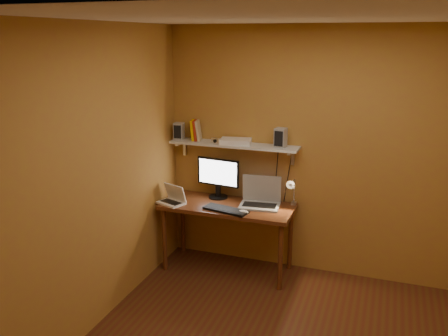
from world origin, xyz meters
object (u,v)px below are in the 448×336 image
at_px(wall_shelf, 234,145).
at_px(keyboard, 226,210).
at_px(desk, 228,212).
at_px(netbook, 173,198).
at_px(laptop, 261,198).
at_px(speaker_left, 179,131).
at_px(mouse, 243,212).
at_px(desk_lamp, 292,189).
at_px(monitor, 218,176).
at_px(router, 236,141).
at_px(shelf_camera, 216,141).
at_px(speaker_right, 281,138).

bearing_deg(wall_shelf, keyboard, -83.16).
relative_size(desk, netbook, 4.24).
height_order(laptop, speaker_left, speaker_left).
distance_m(wall_shelf, netbook, 0.86).
relative_size(mouse, speaker_left, 0.57).
height_order(desk, mouse, mouse).
relative_size(desk, wall_shelf, 1.00).
distance_m(desk, mouse, 0.32).
bearing_deg(desk_lamp, laptop, -176.88).
bearing_deg(speaker_left, desk_lamp, -9.28).
bearing_deg(wall_shelf, monitor, -176.97).
distance_m(monitor, desk_lamp, 0.84).
bearing_deg(router, shelf_camera, -164.64).
bearing_deg(netbook, keyboard, 17.86).
distance_m(keyboard, speaker_right, 0.93).
bearing_deg(speaker_right, monitor, -171.53).
xyz_separation_m(desk_lamp, shelf_camera, (-0.84, 0.00, 0.45)).
distance_m(wall_shelf, router, 0.05).
distance_m(laptop, desk_lamp, 0.35).
distance_m(monitor, keyboard, 0.49).
xyz_separation_m(speaker_right, shelf_camera, (-0.69, -0.06, -0.07)).
height_order(desk_lamp, speaker_right, speaker_right).
height_order(keyboard, speaker_left, speaker_left).
distance_m(desk, speaker_right, 0.97).
distance_m(desk_lamp, shelf_camera, 0.95).
height_order(wall_shelf, keyboard, wall_shelf).
bearing_deg(desk_lamp, desk, -169.19).
distance_m(speaker_left, router, 0.67).
distance_m(netbook, speaker_left, 0.75).
distance_m(speaker_right, router, 0.49).
bearing_deg(speaker_left, wall_shelf, -6.52).
relative_size(monitor, desk_lamp, 1.31).
xyz_separation_m(mouse, desk_lamp, (0.42, 0.32, 0.19)).
bearing_deg(mouse, desk, 144.91).
distance_m(wall_shelf, keyboard, 0.71).
height_order(monitor, mouse, monitor).
height_order(desk, netbook, netbook).
relative_size(desk, speaker_right, 7.01).
relative_size(mouse, speaker_right, 0.52).
bearing_deg(speaker_right, shelf_camera, -166.95).
bearing_deg(wall_shelf, netbook, -148.78).
height_order(laptop, speaker_right, speaker_right).
distance_m(monitor, netbook, 0.55).
relative_size(netbook, keyboard, 0.70).
bearing_deg(speaker_right, desk_lamp, -14.65).
xyz_separation_m(monitor, speaker_left, (-0.46, 0.01, 0.47)).
bearing_deg(netbook, router, 50.59).
bearing_deg(wall_shelf, speaker_left, 179.55).
bearing_deg(speaker_left, mouse, -30.23).
height_order(laptop, shelf_camera, shelf_camera).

